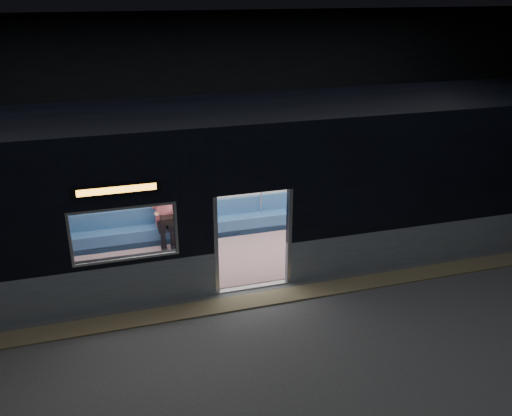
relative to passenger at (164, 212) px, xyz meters
name	(u,v)px	position (x,y,z in m)	size (l,w,h in m)	color
station_floor	(269,316)	(1.39, -3.55, -0.82)	(24.00, 14.00, 0.01)	#47494C
station_envelope	(271,120)	(1.39, -3.55, 2.85)	(24.00, 14.00, 5.00)	black
tactile_strip	(260,299)	(1.39, -3.00, -0.80)	(22.80, 0.50, 0.03)	#8C7F59
metro_car	(233,177)	(1.39, -1.00, 1.04)	(18.00, 3.04, 3.35)	#92A0AE
passenger	(164,212)	(0.00, 0.00, 0.00)	(0.46, 0.73, 1.40)	black
handbag	(167,220)	(0.03, -0.23, -0.12)	(0.31, 0.26, 0.15)	black
transit_map	(407,156)	(6.39, 0.31, 0.68)	(1.04, 0.03, 0.67)	white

